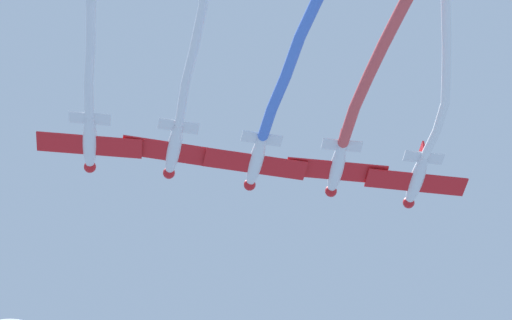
% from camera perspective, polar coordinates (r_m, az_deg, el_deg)
% --- Properties ---
extents(airplane_lead, '(6.22, 7.41, 1.96)m').
position_cam_1_polar(airplane_lead, '(78.17, 9.04, -1.16)').
color(airplane_lead, white).
extents(smoke_trail_lead, '(12.14, 11.57, 1.89)m').
position_cam_1_polar(smoke_trail_lead, '(71.85, 10.51, 5.35)').
color(smoke_trail_lead, white).
extents(airplane_left_wing, '(6.24, 7.37, 1.96)m').
position_cam_1_polar(airplane_left_wing, '(76.99, 4.57, -0.50)').
color(airplane_left_wing, white).
extents(smoke_trail_left_wing, '(20.44, 10.44, 1.69)m').
position_cam_1_polar(smoke_trail_left_wing, '(68.54, 7.80, 7.39)').
color(smoke_trail_left_wing, '#DB4C4C').
extents(airplane_right_wing, '(6.07, 7.57, 1.96)m').
position_cam_1_polar(airplane_right_wing, '(75.87, -0.02, -0.13)').
color(airplane_right_wing, white).
extents(smoke_trail_right_wing, '(17.14, 8.44, 1.33)m').
position_cam_1_polar(smoke_trail_right_wing, '(68.66, 2.59, 6.83)').
color(smoke_trail_right_wing, '#4C75DB').
extents(airplane_slot, '(6.05, 7.59, 1.96)m').
position_cam_1_polar(airplane_slot, '(75.68, -4.68, 0.56)').
color(airplane_slot, white).
extents(airplane_trail, '(6.28, 7.32, 1.96)m').
position_cam_1_polar(airplane_trail, '(75.57, -9.38, 0.94)').
color(airplane_trail, white).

